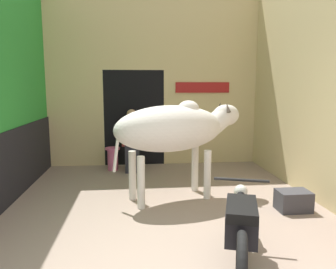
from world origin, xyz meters
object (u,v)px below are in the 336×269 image
motorcycle_near (241,225)px  shopkeeper_seated (132,139)px  cow (175,129)px  plastic_stool (113,158)px  crate (293,201)px

motorcycle_near → shopkeeper_seated: 3.80m
cow → plastic_stool: bearing=120.2°
motorcycle_near → crate: motorcycle_near is taller
crate → motorcycle_near: bearing=-132.4°
motorcycle_near → plastic_stool: 4.04m
cow → crate: bearing=-23.1°
cow → motorcycle_near: bearing=-78.8°
cow → shopkeeper_seated: (-0.66, 1.68, -0.42)m
cow → motorcycle_near: 2.10m
cow → crate: cow is taller
motorcycle_near → plastic_stool: bearing=110.9°
motorcycle_near → plastic_stool: (-1.44, 3.77, -0.16)m
crate → cow: bearing=156.9°
shopkeeper_seated → plastic_stool: size_ratio=2.69×
cow → crate: (1.57, -0.67, -0.93)m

